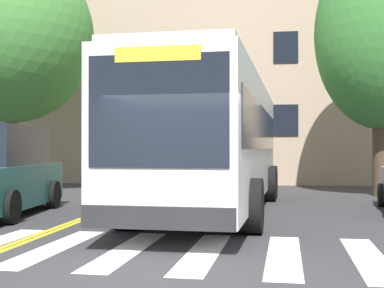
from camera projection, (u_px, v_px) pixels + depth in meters
ground_plane at (167, 268)px, 7.39m from camera, size 120.00×120.00×0.00m
crosswalk at (204, 252)px, 8.46m from camera, size 13.16×3.81×0.01m
lane_line_yellow_inner at (166, 187)px, 22.80m from camera, size 0.12×36.00×0.01m
lane_line_yellow_outer at (169, 187)px, 22.78m from camera, size 0.12×36.00×0.01m
city_bus at (216, 139)px, 14.33m from camera, size 3.39×12.35×3.53m
car_tan_behind_bus at (235, 168)px, 23.24m from camera, size 2.38×4.38×1.77m
street_tree_curbside_large at (383, 34)px, 18.66m from camera, size 6.58×6.65×9.12m
street_tree_curbside_small at (11, 37)px, 20.96m from camera, size 6.54×6.47×9.47m
building_facade at (284, 66)px, 27.13m from camera, size 43.67×6.54×11.73m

